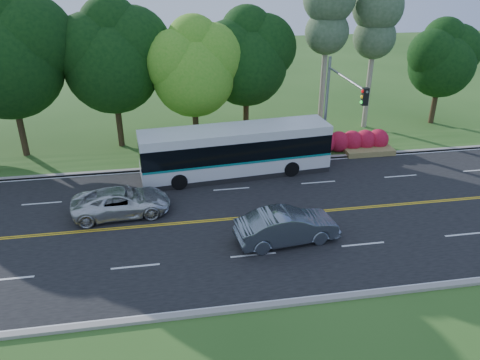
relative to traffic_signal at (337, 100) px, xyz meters
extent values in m
plane|color=#2A531B|center=(-6.49, -5.40, -4.67)|extent=(120.00, 120.00, 0.00)
cube|color=black|center=(-6.49, -5.40, -4.66)|extent=(60.00, 14.00, 0.02)
cube|color=gray|center=(-6.49, 1.75, -4.60)|extent=(60.00, 0.30, 0.15)
cube|color=gray|center=(-6.49, -12.55, -4.60)|extent=(60.00, 0.30, 0.15)
cube|color=#2A531B|center=(-6.49, 3.60, -4.62)|extent=(60.00, 4.00, 0.10)
cube|color=gold|center=(-6.49, -5.48, -4.65)|extent=(57.00, 0.10, 0.00)
cube|color=gold|center=(-6.49, -5.32, -4.65)|extent=(57.00, 0.10, 0.00)
cube|color=silver|center=(-17.99, -8.90, -4.65)|extent=(2.20, 0.12, 0.00)
cube|color=silver|center=(-12.49, -8.90, -4.65)|extent=(2.20, 0.12, 0.00)
cube|color=silver|center=(-6.99, -8.90, -4.65)|extent=(2.20, 0.12, 0.00)
cube|color=silver|center=(-1.49, -8.90, -4.65)|extent=(2.20, 0.12, 0.00)
cube|color=silver|center=(4.01, -8.90, -4.65)|extent=(2.20, 0.12, 0.00)
cube|color=silver|center=(-17.99, -1.90, -4.65)|extent=(2.20, 0.12, 0.00)
cube|color=silver|center=(-12.49, -1.90, -4.65)|extent=(2.20, 0.12, 0.00)
cube|color=silver|center=(-6.99, -1.90, -4.65)|extent=(2.20, 0.12, 0.00)
cube|color=silver|center=(-1.49, -1.90, -4.65)|extent=(2.20, 0.12, 0.00)
cube|color=silver|center=(4.01, -1.90, -4.65)|extent=(2.20, 0.12, 0.00)
cube|color=silver|center=(9.51, -1.90, -4.65)|extent=(2.20, 0.12, 0.00)
cube|color=silver|center=(-6.49, 1.45, -4.65)|extent=(57.00, 0.12, 0.00)
cube|color=silver|center=(-6.49, -12.25, -4.65)|extent=(57.00, 0.12, 0.00)
cylinder|color=black|center=(-20.49, 5.60, -2.69)|extent=(0.44, 0.44, 3.96)
sphere|color=black|center=(-20.49, 5.60, 1.81)|extent=(7.20, 7.20, 7.20)
sphere|color=black|center=(-18.87, 5.90, 3.25)|extent=(5.76, 5.76, 5.76)
sphere|color=black|center=(-20.39, 6.00, 4.51)|extent=(4.68, 4.68, 4.68)
cylinder|color=black|center=(-13.99, 6.60, -2.87)|extent=(0.44, 0.44, 3.60)
sphere|color=black|center=(-13.99, 6.60, 1.24)|extent=(6.60, 6.60, 6.60)
sphere|color=black|center=(-12.51, 6.90, 2.56)|extent=(5.28, 5.28, 5.28)
sphere|color=black|center=(-15.31, 6.40, 2.39)|extent=(4.95, 4.95, 4.95)
sphere|color=black|center=(-13.89, 7.00, 3.71)|extent=(4.29, 4.29, 4.29)
cylinder|color=black|center=(-8.49, 5.60, -3.05)|extent=(0.44, 0.44, 3.24)
sphere|color=#40971F|center=(-8.49, 5.60, 0.60)|extent=(5.80, 5.80, 5.80)
sphere|color=#40971F|center=(-7.19, 5.90, 1.76)|extent=(4.64, 4.64, 4.64)
sphere|color=#40971F|center=(-9.65, 5.40, 1.61)|extent=(4.35, 4.35, 4.35)
sphere|color=#40971F|center=(-8.39, 6.00, 2.77)|extent=(3.77, 3.77, 3.77)
cylinder|color=black|center=(-4.49, 7.10, -2.96)|extent=(0.44, 0.44, 3.42)
sphere|color=black|center=(-4.49, 7.10, 0.85)|extent=(6.00, 6.00, 6.00)
sphere|color=black|center=(-3.14, 7.40, 2.05)|extent=(4.80, 4.80, 4.80)
sphere|color=black|center=(-5.69, 6.90, 1.90)|extent=(4.50, 4.50, 4.50)
sphere|color=black|center=(-4.39, 7.50, 3.10)|extent=(3.90, 3.90, 3.90)
cylinder|color=#9E9480|center=(1.51, 7.10, 0.23)|extent=(0.40, 0.40, 9.80)
sphere|color=#365233|center=(1.51, 7.10, 3.03)|extent=(3.23, 3.23, 3.23)
cylinder|color=#9E9480|center=(5.51, 7.60, -0.12)|extent=(0.40, 0.40, 9.10)
sphere|color=#365233|center=(5.51, 7.60, 2.48)|extent=(3.23, 3.23, 3.23)
sphere|color=#365233|center=(5.51, 7.60, 4.69)|extent=(3.80, 3.80, 3.80)
cylinder|color=black|center=(11.51, 7.60, -3.14)|extent=(0.44, 0.44, 3.06)
sphere|color=black|center=(11.51, 7.60, 0.21)|extent=(5.20, 5.20, 5.20)
sphere|color=black|center=(12.68, 7.90, 1.25)|extent=(4.16, 4.16, 4.16)
sphere|color=black|center=(10.47, 7.40, 1.12)|extent=(3.90, 3.90, 3.90)
sphere|color=black|center=(11.61, 8.00, 2.16)|extent=(3.38, 3.38, 3.38)
sphere|color=maroon|center=(-3.49, 2.80, -3.92)|extent=(1.50, 1.50, 1.50)
sphere|color=maroon|center=(-2.49, 2.80, -3.92)|extent=(1.50, 1.50, 1.50)
sphere|color=maroon|center=(-1.49, 2.80, -3.92)|extent=(1.50, 1.50, 1.50)
sphere|color=maroon|center=(-0.49, 2.80, -3.92)|extent=(1.50, 1.50, 1.50)
sphere|color=maroon|center=(0.51, 2.80, -3.92)|extent=(1.50, 1.50, 1.50)
sphere|color=maroon|center=(1.51, 2.80, -3.92)|extent=(1.50, 1.50, 1.50)
sphere|color=maroon|center=(2.51, 2.80, -3.92)|extent=(1.50, 1.50, 1.50)
sphere|color=maroon|center=(3.51, 2.80, -3.92)|extent=(1.50, 1.50, 1.50)
sphere|color=maroon|center=(4.51, 2.80, -3.92)|extent=(1.50, 1.50, 1.50)
cube|color=olive|center=(3.51, 2.00, -4.47)|extent=(3.50, 1.40, 0.40)
cylinder|color=gray|center=(0.01, 1.90, -1.17)|extent=(0.20, 0.20, 7.00)
cylinder|color=gray|center=(0.01, -1.10, 1.63)|extent=(0.14, 6.00, 0.14)
cube|color=black|center=(0.01, -3.90, 1.33)|extent=(0.32, 0.28, 0.95)
sphere|color=red|center=(-0.16, -3.90, 1.63)|extent=(0.18, 0.18, 0.18)
sphere|color=yellow|center=(-0.16, -3.90, 1.33)|extent=(0.18, 0.18, 0.18)
sphere|color=#19D833|center=(-0.16, -3.90, 1.03)|extent=(0.18, 0.18, 0.18)
cube|color=silver|center=(-6.39, 0.17, -3.81)|extent=(12.18, 3.67, 0.99)
cube|color=black|center=(-6.39, 0.17, -2.69)|extent=(12.13, 3.71, 1.24)
cube|color=silver|center=(-6.39, 0.17, -1.79)|extent=(12.18, 3.67, 0.56)
cube|color=#0D7776|center=(-6.39, 0.17, -3.37)|extent=(12.13, 3.72, 0.14)
cube|color=black|center=(-12.33, -0.39, -2.60)|extent=(0.28, 2.34, 1.70)
cube|color=#19E54C|center=(-12.32, -0.39, -1.64)|extent=(0.19, 1.53, 0.22)
cube|color=black|center=(-6.39, 0.17, -4.48)|extent=(12.18, 3.57, 0.35)
cylinder|color=black|center=(-10.10, -1.38, -4.15)|extent=(1.02, 0.37, 1.00)
cylinder|color=black|center=(-10.33, 1.00, -4.15)|extent=(1.02, 0.37, 1.00)
cylinder|color=black|center=(-2.93, -0.70, -4.15)|extent=(1.02, 0.37, 1.00)
cylinder|color=black|center=(-3.16, 1.68, -4.15)|extent=(1.02, 0.37, 1.00)
imported|color=slate|center=(-5.14, -7.97, -3.81)|extent=(5.25, 2.36, 1.67)
imported|color=silver|center=(-13.32, -3.88, -3.92)|extent=(5.43, 2.83, 1.46)
camera|label=1|loc=(-10.65, -26.95, 8.25)|focal=35.00mm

